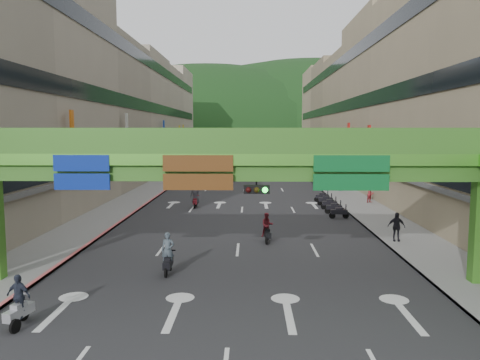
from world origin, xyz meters
name	(u,v)px	position (x,y,z in m)	size (l,w,h in m)	color
ground	(228,341)	(0.00, 0.00, 0.00)	(320.00, 320.00, 0.00)	black
road_slab	(245,181)	(0.00, 50.00, 0.01)	(18.00, 140.00, 0.02)	#28282B
sidewalk_left	(167,180)	(-11.00, 50.00, 0.07)	(4.00, 140.00, 0.15)	gray
sidewalk_right	(324,180)	(11.00, 50.00, 0.07)	(4.00, 140.00, 0.15)	gray
curb_left	(180,180)	(-9.10, 50.00, 0.09)	(0.20, 140.00, 0.18)	#CC5959
curb_right	(310,180)	(9.10, 50.00, 0.09)	(0.20, 140.00, 0.18)	gray
building_row_left	(109,113)	(-18.93, 50.00, 9.46)	(12.80, 95.00, 19.00)	#9E937F
building_row_right	(384,112)	(18.93, 50.00, 9.46)	(12.80, 95.00, 19.00)	gray
overpass_near	(255,172)	(0.93, 5.38, 5.21)	(28.00, 12.27, 7.10)	#4C9E2D
overpass_far	(246,140)	(0.00, 65.00, 5.40)	(28.00, 2.20, 7.10)	#4C9E2D
hill_left	(208,149)	(-15.00, 160.00, 0.00)	(168.00, 140.00, 112.00)	#1C4419
hill_right	(309,147)	(25.00, 180.00, 0.00)	(208.00, 176.00, 128.00)	#1C4419
bunting_string	(243,141)	(0.00, 30.00, 5.96)	(26.00, 0.36, 0.47)	black
scooter_rider_near	(168,255)	(-3.27, 7.27, 0.97)	(0.64, 1.60, 2.07)	black
scooter_rider_mid	(267,227)	(1.79, 13.88, 0.96)	(0.80, 1.60, 1.88)	black
scooter_rider_left	(19,301)	(-7.50, 1.00, 0.95)	(0.98, 1.59, 1.93)	gray
scooter_rider_far	(195,196)	(-4.25, 27.05, 1.10)	(0.88, 1.60, 2.15)	maroon
parked_scooter_row	(330,204)	(7.80, 26.37, 0.52)	(1.60, 9.37, 1.08)	black
car_silver	(203,169)	(-7.00, 60.51, 0.72)	(1.53, 4.37, 1.44)	#9F9DA4
car_yellow	(245,168)	(-0.21, 63.74, 0.74)	(1.75, 4.34, 1.48)	#C0D300
pedestrian_red	(371,196)	(12.20, 29.47, 0.82)	(0.80, 0.62, 1.64)	#A72831
pedestrian_dark	(396,229)	(9.80, 13.85, 0.90)	(1.06, 0.44, 1.80)	black
pedestrian_blue	(340,185)	(10.95, 38.08, 0.85)	(0.79, 0.51, 1.70)	#30455E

